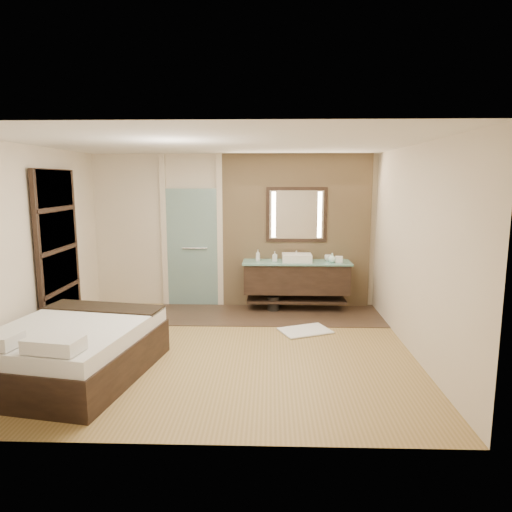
{
  "coord_description": "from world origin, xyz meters",
  "views": [
    {
      "loc": [
        0.64,
        -5.83,
        2.24
      ],
      "look_at": [
        0.44,
        0.6,
        1.17
      ],
      "focal_mm": 32.0,
      "sensor_mm": 36.0,
      "label": 1
    }
  ],
  "objects_px": {
    "mirror_unit": "(297,215)",
    "waste_bin": "(273,303)",
    "bed": "(72,350)",
    "vanity": "(296,277)"
  },
  "relations": [
    {
      "from": "mirror_unit",
      "to": "waste_bin",
      "type": "distance_m",
      "value": 1.6
    },
    {
      "from": "waste_bin",
      "to": "mirror_unit",
      "type": "bearing_deg",
      "value": 37.64
    },
    {
      "from": "mirror_unit",
      "to": "waste_bin",
      "type": "xyz_separation_m",
      "value": [
        -0.4,
        -0.31,
        -1.52
      ]
    },
    {
      "from": "mirror_unit",
      "to": "waste_bin",
      "type": "height_order",
      "value": "mirror_unit"
    },
    {
      "from": "waste_bin",
      "to": "bed",
      "type": "bearing_deg",
      "value": -130.5
    },
    {
      "from": "vanity",
      "to": "bed",
      "type": "height_order",
      "value": "vanity"
    },
    {
      "from": "bed",
      "to": "waste_bin",
      "type": "bearing_deg",
      "value": 59.29
    },
    {
      "from": "bed",
      "to": "waste_bin",
      "type": "height_order",
      "value": "bed"
    },
    {
      "from": "bed",
      "to": "waste_bin",
      "type": "distance_m",
      "value": 3.61
    },
    {
      "from": "mirror_unit",
      "to": "bed",
      "type": "distance_m",
      "value": 4.31
    }
  ]
}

